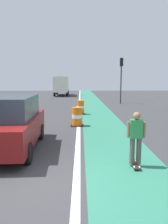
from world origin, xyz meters
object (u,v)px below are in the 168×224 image
at_px(skateboarder_on_lane, 136,137).
at_px(traffic_light_corner, 121,73).
at_px(traffic_barrel_mid, 81,107).
at_px(delivery_truck_down_block, 61,85).
at_px(parked_suv_nearest, 12,123).
at_px(traffic_barrel_front, 77,117).

relative_size(skateboarder_on_lane, traffic_light_corner, 0.33).
bearing_deg(skateboarder_on_lane, traffic_barrel_mid, 99.25).
xyz_separation_m(delivery_truck_down_block, traffic_light_corner, (7.90, -13.15, 1.65)).
relative_size(skateboarder_on_lane, traffic_barrel_mid, 1.55).
xyz_separation_m(traffic_barrel_mid, delivery_truck_down_block, (-3.31, 20.88, 1.31)).
bearing_deg(parked_suv_nearest, traffic_light_corner, 66.23).
bearing_deg(skateboarder_on_lane, delivery_truck_down_block, 99.08).
bearing_deg(parked_suv_nearest, traffic_barrel_front, 60.77).
bearing_deg(skateboarder_on_lane, traffic_light_corner, 80.76).
bearing_deg(delivery_truck_down_block, skateboarder_on_lane, -80.92).
bearing_deg(parked_suv_nearest, traffic_barrel_mid, 73.20).
relative_size(delivery_truck_down_block, traffic_light_corner, 1.50).
distance_m(parked_suv_nearest, traffic_barrel_front, 4.91).
distance_m(traffic_barrel_front, traffic_light_corner, 13.32).
xyz_separation_m(skateboarder_on_lane, parked_suv_nearest, (-4.26, 1.67, 0.12)).
relative_size(skateboarder_on_lane, traffic_barrel_front, 1.55).
bearing_deg(traffic_barrel_front, traffic_light_corner, 68.29).
distance_m(traffic_barrel_mid, delivery_truck_down_block, 21.18).
bearing_deg(delivery_truck_down_block, traffic_light_corner, -59.00).
height_order(skateboarder_on_lane, traffic_barrel_mid, skateboarder_on_lane).
xyz_separation_m(parked_suv_nearest, delivery_truck_down_block, (-0.71, 29.47, 0.81)).
distance_m(skateboarder_on_lane, traffic_barrel_front, 6.23).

